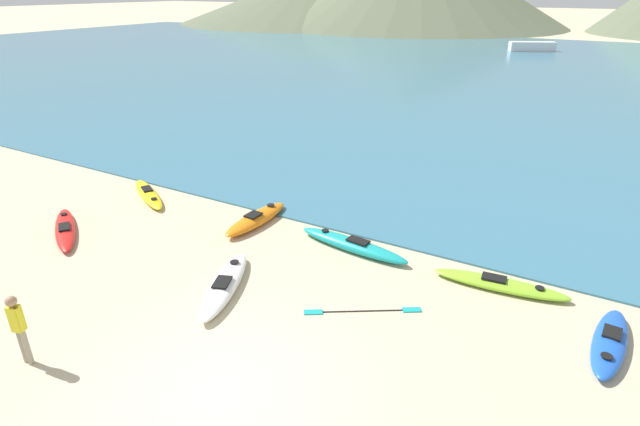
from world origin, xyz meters
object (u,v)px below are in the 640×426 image
kayak_on_sand_4 (148,194)px  moored_boat_2 (532,46)px  loose_paddle (363,311)px  kayak_on_sand_1 (610,342)px  kayak_on_sand_6 (225,285)px  kayak_on_sand_5 (256,219)px  kayak_on_sand_3 (353,245)px  kayak_on_sand_0 (500,284)px  person_near_foreground (18,326)px  kayak_on_sand_2 (65,229)px

kayak_on_sand_4 → moored_boat_2: bearing=84.9°
loose_paddle → kayak_on_sand_1: bearing=15.7°
kayak_on_sand_6 → moored_boat_2: moored_boat_2 is taller
kayak_on_sand_5 → kayak_on_sand_4: bearing=-178.1°
kayak_on_sand_1 → kayak_on_sand_3: (-6.64, 1.15, 0.02)m
kayak_on_sand_0 → kayak_on_sand_5: size_ratio=1.15×
kayak_on_sand_0 → kayak_on_sand_6: 6.97m
kayak_on_sand_0 → kayak_on_sand_3: (-4.15, -0.04, 0.04)m
person_near_foreground → kayak_on_sand_4: bearing=121.7°
kayak_on_sand_2 → person_near_foreground: (4.63, -4.10, 0.78)m
kayak_on_sand_4 → kayak_on_sand_2: bearing=-90.6°
kayak_on_sand_0 → person_near_foreground: bearing=-135.6°
kayak_on_sand_1 → kayak_on_sand_4: kayak_on_sand_1 is taller
kayak_on_sand_3 → person_near_foreground: bearing=-115.6°
kayak_on_sand_1 → kayak_on_sand_2: (-14.89, -2.30, -0.01)m
kayak_on_sand_2 → moored_boat_2: 57.47m
kayak_on_sand_1 → kayak_on_sand_6: size_ratio=0.86×
kayak_on_sand_6 → loose_paddle: size_ratio=1.30×
kayak_on_sand_5 → kayak_on_sand_6: bearing=-65.3°
kayak_on_sand_2 → person_near_foreground: size_ratio=1.91×
kayak_on_sand_0 → kayak_on_sand_2: kayak_on_sand_2 is taller
kayak_on_sand_5 → person_near_foreground: bearing=-91.0°
kayak_on_sand_5 → person_near_foreground: (-0.13, -7.59, 0.73)m
kayak_on_sand_4 → loose_paddle: size_ratio=1.25×
kayak_on_sand_0 → loose_paddle: size_ratio=1.37×
kayak_on_sand_0 → kayak_on_sand_6: kayak_on_sand_6 is taller
kayak_on_sand_3 → kayak_on_sand_4: kayak_on_sand_3 is taller
kayak_on_sand_5 → loose_paddle: 5.68m
kayak_on_sand_3 → kayak_on_sand_5: kayak_on_sand_5 is taller
kayak_on_sand_6 → person_near_foreground: person_near_foreground is taller
kayak_on_sand_6 → moored_boat_2: 57.32m
kayak_on_sand_1 → person_near_foreground: bearing=-148.0°
kayak_on_sand_3 → loose_paddle: 3.02m
kayak_on_sand_2 → person_near_foreground: person_near_foreground is taller
kayak_on_sand_6 → kayak_on_sand_3: bearing=61.9°
kayak_on_sand_5 → kayak_on_sand_6: (1.62, -3.53, -0.02)m
kayak_on_sand_1 → kayak_on_sand_5: (-10.12, 1.19, 0.03)m
moored_boat_2 → kayak_on_sand_5: bearing=-90.1°
kayak_on_sand_3 → kayak_on_sand_4: 8.22m
kayak_on_sand_0 → kayak_on_sand_6: bearing=-149.6°
kayak_on_sand_4 → moored_boat_2: (4.85, 53.93, 0.45)m
kayak_on_sand_0 → person_near_foreground: (-7.76, -7.59, 0.78)m
kayak_on_sand_0 → kayak_on_sand_4: 12.36m
kayak_on_sand_2 → kayak_on_sand_6: bearing=-0.3°
kayak_on_sand_2 → person_near_foreground: 6.24m
kayak_on_sand_2 → moored_boat_2: bearing=85.1°
kayak_on_sand_3 → moored_boat_2: moored_boat_2 is taller
kayak_on_sand_1 → kayak_on_sand_4: (-14.86, 1.03, -0.02)m
kayak_on_sand_0 → kayak_on_sand_1: kayak_on_sand_1 is taller
kayak_on_sand_5 → loose_paddle: kayak_on_sand_5 is taller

